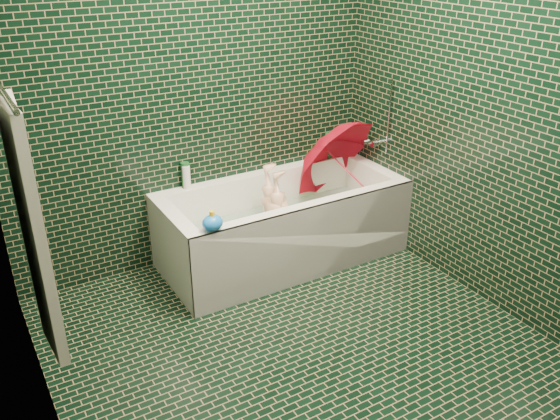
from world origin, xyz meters
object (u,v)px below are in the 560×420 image
rubber_duck (316,154)px  child (279,223)px  umbrella (345,169)px  bathtub (284,232)px  bath_toy (213,223)px

rubber_duck → child: bearing=-151.4°
umbrella → rubber_duck: size_ratio=5.75×
child → umbrella: umbrella is taller
bathtub → child: (-0.05, -0.03, 0.10)m
rubber_duck → bath_toy: bath_toy is taller
bathtub → child: bathtub is taller
bathtub → rubber_duck: (0.50, 0.36, 0.38)m
rubber_duck → bath_toy: 1.37m
umbrella → bath_toy: size_ratio=4.47×
umbrella → rubber_duck: 0.35m
bathtub → umbrella: umbrella is taller
child → rubber_duck: 0.74m
bathtub → rubber_duck: bearing=35.6°
umbrella → rubber_duck: umbrella is taller
child → bathtub: bearing=124.8°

